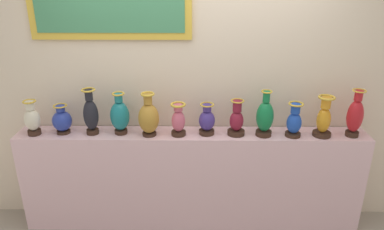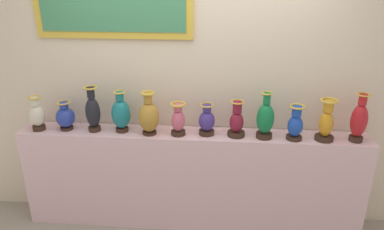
% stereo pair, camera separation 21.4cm
% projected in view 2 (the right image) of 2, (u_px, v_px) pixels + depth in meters
% --- Properties ---
extents(ground_plane, '(11.06, 11.06, 0.00)m').
position_uv_depth(ground_plane, '(192.00, 221.00, 3.67)').
color(ground_plane, gray).
extents(display_shelf, '(3.19, 0.31, 0.97)m').
position_uv_depth(display_shelf, '(192.00, 179.00, 3.49)').
color(display_shelf, beige).
rests_on(display_shelf, ground_plane).
extents(back_wall, '(5.06, 0.14, 2.75)m').
position_uv_depth(back_wall, '(192.00, 81.00, 3.34)').
color(back_wall, beige).
rests_on(back_wall, ground_plane).
extents(vase_ivory, '(0.14, 0.14, 0.32)m').
position_uv_depth(vase_ivory, '(37.00, 115.00, 3.32)').
color(vase_ivory, '#382319').
rests_on(vase_ivory, display_shelf).
extents(vase_cobalt, '(0.17, 0.17, 0.27)m').
position_uv_depth(vase_cobalt, '(65.00, 117.00, 3.34)').
color(vase_cobalt, '#382319').
rests_on(vase_cobalt, display_shelf).
extents(vase_onyx, '(0.13, 0.13, 0.42)m').
position_uv_depth(vase_onyx, '(93.00, 111.00, 3.29)').
color(vase_onyx, '#382319').
rests_on(vase_onyx, display_shelf).
extents(vase_teal, '(0.17, 0.17, 0.39)m').
position_uv_depth(vase_teal, '(121.00, 114.00, 3.28)').
color(vase_teal, '#382319').
rests_on(vase_teal, display_shelf).
extents(vase_ochre, '(0.18, 0.18, 0.40)m').
position_uv_depth(vase_ochre, '(149.00, 116.00, 3.23)').
color(vase_ochre, '#382319').
rests_on(vase_ochre, display_shelf).
extents(vase_rose, '(0.14, 0.14, 0.30)m').
position_uv_depth(vase_rose, '(178.00, 120.00, 3.22)').
color(vase_rose, '#382319').
rests_on(vase_rose, display_shelf).
extents(vase_indigo, '(0.14, 0.14, 0.29)m').
position_uv_depth(vase_indigo, '(207.00, 121.00, 3.23)').
color(vase_indigo, '#382319').
rests_on(vase_indigo, display_shelf).
extents(vase_burgundy, '(0.15, 0.15, 0.33)m').
position_uv_depth(vase_burgundy, '(237.00, 122.00, 3.20)').
color(vase_burgundy, '#382319').
rests_on(vase_burgundy, display_shelf).
extents(vase_emerald, '(0.15, 0.15, 0.42)m').
position_uv_depth(vase_emerald, '(265.00, 119.00, 3.16)').
color(vase_emerald, '#382319').
rests_on(vase_emerald, display_shelf).
extents(vase_sapphire, '(0.14, 0.14, 0.31)m').
position_uv_depth(vase_sapphire, '(295.00, 124.00, 3.14)').
color(vase_sapphire, '#382319').
rests_on(vase_sapphire, display_shelf).
extents(vase_amber, '(0.16, 0.16, 0.37)m').
position_uv_depth(vase_amber, '(326.00, 122.00, 3.12)').
color(vase_amber, '#382319').
rests_on(vase_amber, display_shelf).
extents(vase_crimson, '(0.14, 0.14, 0.43)m').
position_uv_depth(vase_crimson, '(359.00, 120.00, 3.08)').
color(vase_crimson, '#382319').
rests_on(vase_crimson, display_shelf).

